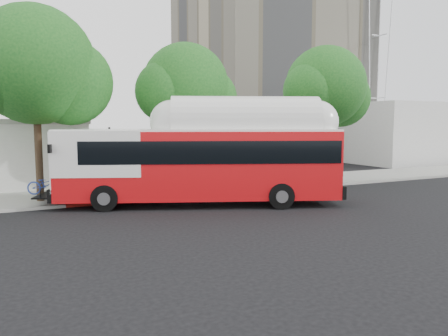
# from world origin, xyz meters

# --- Properties ---
(ground) EXTENTS (120.00, 120.00, 0.00)m
(ground) POSITION_xyz_m (0.00, 0.00, 0.00)
(ground) COLOR black
(ground) RESTS_ON ground
(sidewalk) EXTENTS (60.00, 5.00, 0.15)m
(sidewalk) POSITION_xyz_m (0.00, 6.50, 0.07)
(sidewalk) COLOR gray
(sidewalk) RESTS_ON ground
(curb_strip) EXTENTS (60.00, 0.30, 0.15)m
(curb_strip) POSITION_xyz_m (0.00, 3.90, 0.07)
(curb_strip) COLOR gray
(curb_strip) RESTS_ON ground
(red_curb_segment) EXTENTS (10.00, 0.32, 0.16)m
(red_curb_segment) POSITION_xyz_m (-3.00, 3.90, 0.08)
(red_curb_segment) COLOR maroon
(red_curb_segment) RESTS_ON ground
(street_tree_left) EXTENTS (6.67, 5.80, 9.74)m
(street_tree_left) POSITION_xyz_m (-8.53, 5.56, 6.60)
(street_tree_left) COLOR #2D2116
(street_tree_left) RESTS_ON ground
(street_tree_mid) EXTENTS (5.75, 5.00, 8.62)m
(street_tree_mid) POSITION_xyz_m (-0.59, 6.06, 5.91)
(street_tree_mid) COLOR #2D2116
(street_tree_mid) RESTS_ON ground
(street_tree_right) EXTENTS (6.21, 5.40, 9.18)m
(street_tree_right) POSITION_xyz_m (9.44, 5.86, 6.26)
(street_tree_right) COLOR #2D2116
(street_tree_right) RESTS_ON ground
(apartment_tower) EXTENTS (18.00, 18.00, 37.00)m
(apartment_tower) POSITION_xyz_m (18.00, 28.00, 17.62)
(apartment_tower) COLOR #9D9274
(apartment_tower) RESTS_ON ground
(horizon_block) EXTENTS (20.00, 12.00, 6.00)m
(horizon_block) POSITION_xyz_m (30.00, 16.00, 3.00)
(horizon_block) COLOR silver
(horizon_block) RESTS_ON ground
(transit_bus) EXTENTS (14.33, 7.71, 4.27)m
(transit_bus) POSITION_xyz_m (-1.85, 1.65, 2.00)
(transit_bus) COLOR red
(transit_bus) RESTS_ON ground
(signal_pole) EXTENTS (0.11, 0.36, 3.81)m
(signal_pole) POSITION_xyz_m (-5.70, 4.57, 1.96)
(signal_pole) COLOR red
(signal_pole) RESTS_ON ground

